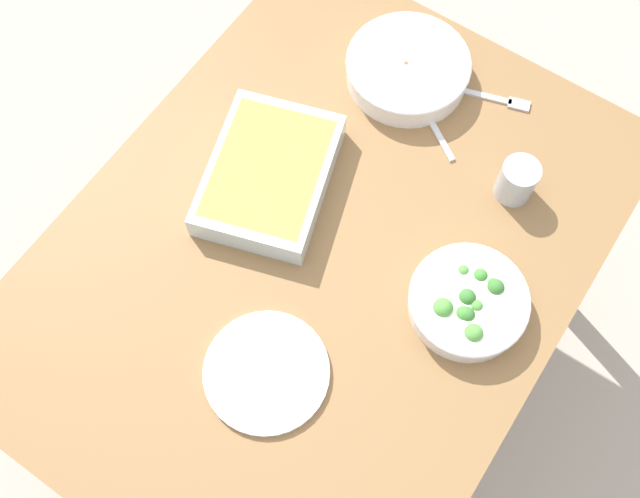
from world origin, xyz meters
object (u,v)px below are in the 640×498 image
object	(u,v)px
stew_bowl	(408,68)
spoon_by_stew	(427,115)
broccoli_bowl	(468,302)
fork_on_table	(493,98)
baking_dish	(269,174)
drink_cup	(516,182)
side_plate	(266,372)

from	to	relation	value
stew_bowl	spoon_by_stew	size ratio (longest dim) A/B	1.62
broccoli_bowl	fork_on_table	distance (m)	0.46
stew_bowl	baking_dish	distance (m)	0.37
baking_dish	fork_on_table	size ratio (longest dim) A/B	2.02
baking_dish	spoon_by_stew	distance (m)	0.35
drink_cup	spoon_by_stew	size ratio (longest dim) A/B	0.54
baking_dish	drink_cup	world-z (taller)	drink_cup
side_plate	fork_on_table	xyz separation A→B (m)	(0.72, -0.05, -0.00)
drink_cup	side_plate	size ratio (longest dim) A/B	0.39
broccoli_bowl	spoon_by_stew	size ratio (longest dim) A/B	1.37
stew_bowl	drink_cup	xyz separation A→B (m)	(-0.11, -0.31, 0.01)
baking_dish	spoon_by_stew	world-z (taller)	baking_dish
baking_dish	fork_on_table	bearing A→B (deg)	-32.85
baking_dish	side_plate	xyz separation A→B (m)	(-0.31, -0.21, -0.03)
side_plate	fork_on_table	distance (m)	0.72
broccoli_bowl	spoon_by_stew	xyz separation A→B (m)	(0.31, 0.26, -0.03)
broccoli_bowl	side_plate	size ratio (longest dim) A/B	0.97
stew_bowl	side_plate	size ratio (longest dim) A/B	1.15
baking_dish	fork_on_table	distance (m)	0.49
fork_on_table	broccoli_bowl	bearing A→B (deg)	-157.58
drink_cup	broccoli_bowl	bearing A→B (deg)	-170.54
broccoli_bowl	drink_cup	distance (m)	0.26
side_plate	spoon_by_stew	world-z (taller)	side_plate
drink_cup	side_plate	bearing A→B (deg)	161.63
stew_bowl	side_plate	world-z (taller)	stew_bowl
stew_bowl	fork_on_table	distance (m)	0.18
stew_bowl	fork_on_table	xyz separation A→B (m)	(0.05, -0.17, -0.03)
spoon_by_stew	broccoli_bowl	bearing A→B (deg)	-139.68
baking_dish	side_plate	bearing A→B (deg)	-145.38
broccoli_bowl	drink_cup	world-z (taller)	drink_cup
broccoli_bowl	drink_cup	bearing A→B (deg)	9.46
drink_cup	spoon_by_stew	distance (m)	0.23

